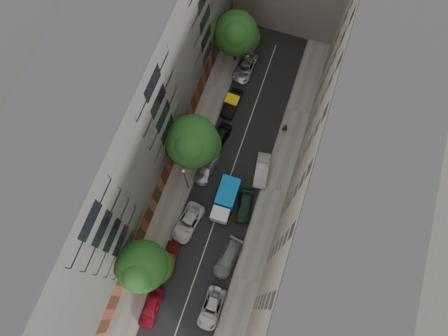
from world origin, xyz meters
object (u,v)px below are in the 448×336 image
at_px(tarp_truck, 226,199).
at_px(car_right_3, 262,170).
at_px(car_right_2, 245,206).
at_px(lamp_post, 185,178).
at_px(tree_near, 143,268).
at_px(car_right_1, 228,258).
at_px(car_left_6, 245,68).
at_px(car_right_0, 211,308).
at_px(car_left_4, 219,138).
at_px(pedestrian, 285,128).
at_px(car_left_0, 151,307).
at_px(car_left_3, 207,168).
at_px(car_left_1, 170,259).
at_px(tree_far, 236,35).
at_px(tree_mid, 193,143).
at_px(car_left_5, 232,103).
at_px(car_left_2, 188,223).

height_order(tarp_truck, car_right_3, tarp_truck).
height_order(car_right_2, lamp_post, lamp_post).
bearing_deg(tree_near, car_right_1, 28.71).
xyz_separation_m(car_right_1, tree_near, (-7.46, -4.08, 5.00)).
relative_size(car_left_6, car_right_0, 1.06).
distance_m(car_right_0, tree_near, 9.12).
xyz_separation_m(car_left_4, car_right_2, (5.60, -7.13, -0.01)).
bearing_deg(tarp_truck, pedestrian, 68.81).
distance_m(car_left_0, car_right_2, 15.10).
height_order(car_left_3, car_left_6, car_left_6).
height_order(car_left_4, pedestrian, pedestrian).
distance_m(tarp_truck, car_left_1, 9.06).
height_order(tree_near, tree_far, tree_near).
height_order(car_left_1, lamp_post, lamp_post).
bearing_deg(car_right_1, tarp_truck, 119.23).
bearing_deg(tree_mid, car_left_4, 64.86).
height_order(car_right_3, tree_mid, tree_mid).
xyz_separation_m(car_left_3, car_right_1, (5.74, -9.26, 0.04)).
distance_m(tarp_truck, car_right_0, 11.91).
bearing_deg(car_left_4, car_right_0, -64.17).
relative_size(tree_mid, lamp_post, 1.40).
distance_m(car_left_5, car_right_2, 13.43).
xyz_separation_m(car_left_4, car_right_3, (6.19, -2.33, -0.01)).
relative_size(car_left_0, lamp_post, 0.67).
relative_size(car_left_0, pedestrian, 2.44).
distance_m(car_left_0, tree_near, 6.18).
bearing_deg(pedestrian, car_right_3, 71.84).
distance_m(car_left_4, car_left_6, 10.67).
relative_size(car_left_2, car_left_4, 1.15).
xyz_separation_m(car_left_3, car_left_6, (0.14, 14.81, 0.04)).
relative_size(car_left_6, car_right_3, 1.11).
bearing_deg(car_left_6, car_left_5, -86.22).
relative_size(car_left_5, car_left_6, 0.87).
distance_m(tarp_truck, pedestrian, 11.72).
xyz_separation_m(tree_far, lamp_post, (0.24, -18.76, -1.28)).
bearing_deg(tarp_truck, car_left_2, -131.76).
distance_m(car_left_4, car_right_1, 14.51).
bearing_deg(pedestrian, car_right_2, 73.30).
height_order(car_left_1, car_left_4, car_left_4).
distance_m(car_left_1, lamp_post, 9.19).
bearing_deg(car_right_3, car_right_0, -99.95).
relative_size(car_left_6, lamp_post, 0.76).
height_order(car_left_1, car_right_0, car_left_1).
xyz_separation_m(car_left_0, car_right_0, (6.14, 2.00, -0.10)).
bearing_deg(tree_mid, pedestrian, 39.32).
distance_m(car_left_4, tree_mid, 6.61).
relative_size(car_left_4, car_right_2, 1.01).
distance_m(tarp_truck, tree_far, 20.04).
xyz_separation_m(car_left_3, tree_near, (-1.72, -13.34, 5.05)).
relative_size(tarp_truck, tree_near, 0.63).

